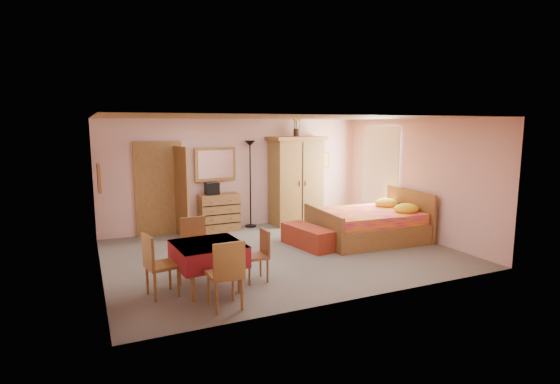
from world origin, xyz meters
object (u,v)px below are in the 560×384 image
wardrobe (296,181)px  dining_table (209,266)px  floor_lamp (250,184)px  chair_west (162,265)px  sunflower_vase (296,126)px  chair_east (255,256)px  wall_mirror (216,164)px  chair_south (225,274)px  stereo (212,189)px  bench (308,237)px  bed (367,216)px  chest_of_drawers (219,213)px  chair_north (197,247)px

wardrobe → dining_table: wardrobe is taller
floor_lamp → chair_west: floor_lamp is taller
sunflower_vase → chair_east: 4.74m
wall_mirror → chair_south: (-1.18, -4.46, -1.07)m
wall_mirror → stereo: (-0.16, -0.20, -0.54)m
stereo → chair_east: 3.52m
bench → chair_west: bearing=-156.0°
wall_mirror → floor_lamp: bearing=-13.9°
wardrobe → bed: (0.71, -2.03, -0.57)m
bed → dining_table: (-3.89, -1.40, -0.16)m
sunflower_vase → chair_south: bearing=-126.8°
chest_of_drawers → chair_south: size_ratio=0.95×
wardrobe → bench: 2.32m
bench → chair_south: 3.26m
wardrobe → bed: size_ratio=0.97×
bed → chair_north: bed is taller
wardrobe → sunflower_vase: size_ratio=4.14×
chair_north → chair_east: 1.03m
floor_lamp → sunflower_vase: (1.22, -0.03, 1.39)m
bench → chair_north: 2.55m
sunflower_vase → bench: 3.18m
wall_mirror → stereo: size_ratio=3.26×
chest_of_drawers → wardrobe: (1.98, -0.06, 0.66)m
wall_mirror → stereo: wall_mirror is taller
floor_lamp → chair_east: size_ratio=2.54×
chair_north → chair_east: bearing=136.7°
chair_south → bench: bearing=40.4°
bench → chest_of_drawers: bearing=120.7°
wall_mirror → dining_table: wall_mirror is taller
chair_west → chair_east: bearing=80.7°
chair_east → wall_mirror: bearing=-6.3°
floor_lamp → sunflower_vase: bearing=-1.3°
wardrobe → chair_south: wardrobe is taller
floor_lamp → bed: floor_lamp is taller
sunflower_vase → stereo: bearing=-179.1°
bench → chair_west: chair_west is taller
bed → chair_west: 4.77m
wall_mirror → chair_east: wall_mirror is taller
wall_mirror → bench: (1.24, -2.29, -1.34)m
stereo → dining_table: (-1.05, -3.51, -0.65)m
chest_of_drawers → wall_mirror: bearing=89.3°
chair_south → chair_east: (0.75, 0.80, -0.07)m
wardrobe → bed: wardrobe is taller
sunflower_vase → chest_of_drawers: bearing=-178.7°
bench → dining_table: 2.83m
stereo → chair_west: 3.92m
stereo → wardrobe: 2.14m
dining_table → chair_north: 0.73m
chair_south → chair_west: chair_south is taller
stereo → sunflower_vase: 2.61m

